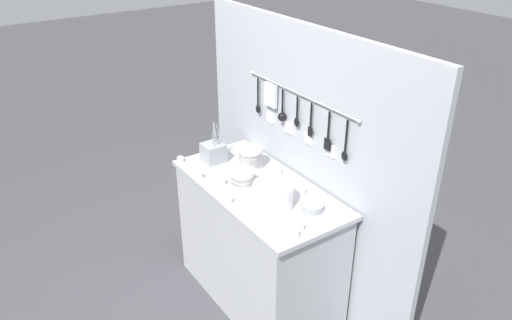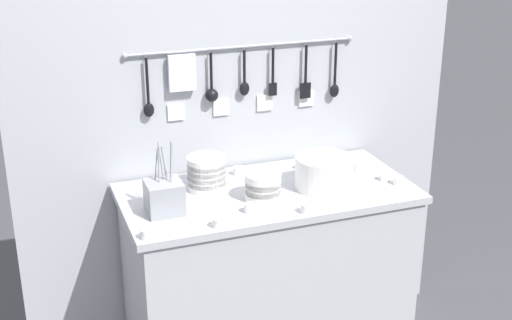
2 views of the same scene
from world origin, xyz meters
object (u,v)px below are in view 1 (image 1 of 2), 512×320
object	(u,v)px
steel_mixing_bowl	(313,207)
cup_front_left	(278,171)
plate_stack	(273,195)
cup_back_right	(269,177)
cup_edge_far	(302,191)
cup_front_right	(300,227)
cup_beside_plates	(229,200)
cup_mid_row	(222,182)
bowl_stack_tall_left	(243,178)
cutlery_caddy	(213,152)
cup_back_left	(200,176)
cup_centre	(295,233)
bowl_stack_nested_right	(251,157)
cup_edge_near	(180,159)

from	to	relation	value
steel_mixing_bowl	cup_front_left	bearing A→B (deg)	168.13
plate_stack	cup_back_right	bearing A→B (deg)	148.85
cup_edge_far	cup_front_left	xyz separation A→B (m)	(-0.29, 0.03, 0.00)
cup_front_right	cup_beside_plates	world-z (taller)	same
plate_stack	cup_mid_row	bearing A→B (deg)	-161.97
bowl_stack_tall_left	cup_front_left	xyz separation A→B (m)	(-0.01, 0.28, -0.04)
plate_stack	cup_front_right	size ratio (longest dim) A/B	5.54
bowl_stack_tall_left	cutlery_caddy	bearing A→B (deg)	176.98
cup_front_left	cup_mid_row	distance (m)	0.38
cup_back_left	cutlery_caddy	bearing A→B (deg)	128.68
cup_front_left	cup_centre	xyz separation A→B (m)	(0.60, -0.33, 0.00)
bowl_stack_tall_left	cup_centre	world-z (taller)	bowl_stack_tall_left
bowl_stack_nested_right	cup_mid_row	distance (m)	0.29
cup_front_left	cup_edge_near	xyz separation A→B (m)	(-0.50, -0.45, 0.00)
cutlery_caddy	cup_beside_plates	bearing A→B (deg)	-20.73
steel_mixing_bowl	cup_back_left	bearing A→B (deg)	-152.64
plate_stack	steel_mixing_bowl	world-z (taller)	plate_stack
steel_mixing_bowl	cup_centre	size ratio (longest dim) A/B	2.86
cup_beside_plates	plate_stack	bearing A→B (deg)	50.11
steel_mixing_bowl	cup_edge_near	xyz separation A→B (m)	(-0.95, -0.35, -0.00)
cup_back_right	cup_edge_near	world-z (taller)	same
cup_edge_far	cup_back_left	bearing A→B (deg)	-141.04
steel_mixing_bowl	plate_stack	bearing A→B (deg)	-137.24
cup_front_right	cup_mid_row	bearing A→B (deg)	-171.42
cup_beside_plates	steel_mixing_bowl	bearing A→B (deg)	46.62
plate_stack	cup_back_left	size ratio (longest dim) A/B	5.54
cup_mid_row	cup_front_right	size ratio (longest dim) A/B	1.00
bowl_stack_tall_left	cup_edge_near	size ratio (longest dim) A/B	3.39
steel_mixing_bowl	cup_beside_plates	xyz separation A→B (m)	(-0.33, -0.35, -0.00)
cup_edge_far	cup_beside_plates	xyz separation A→B (m)	(-0.16, -0.42, 0.00)
bowl_stack_tall_left	cup_edge_far	bearing A→B (deg)	41.71
cup_centre	cup_front_left	bearing A→B (deg)	150.87
cup_front_right	bowl_stack_tall_left	bearing A→B (deg)	-179.54
cup_edge_far	cup_back_left	world-z (taller)	same
cup_edge_near	cup_beside_plates	xyz separation A→B (m)	(0.62, 0.00, 0.00)
bowl_stack_tall_left	cutlery_caddy	xyz separation A→B (m)	(-0.39, 0.02, 0.01)
bowl_stack_nested_right	cutlery_caddy	xyz separation A→B (m)	(-0.21, -0.16, -0.01)
bowl_stack_tall_left	plate_stack	xyz separation A→B (m)	(0.28, 0.03, 0.01)
bowl_stack_nested_right	cup_back_left	bearing A→B (deg)	-99.65
bowl_stack_tall_left	cup_front_left	world-z (taller)	bowl_stack_tall_left
cup_mid_row	cup_beside_plates	distance (m)	0.22
cutlery_caddy	cup_mid_row	bearing A→B (deg)	-20.54
cup_back_right	cup_mid_row	bearing A→B (deg)	-113.00
cup_front_right	cup_centre	bearing A→B (deg)	-61.88
plate_stack	cutlery_caddy	world-z (taller)	cutlery_caddy
cup_mid_row	cup_edge_far	bearing A→B (deg)	42.74
cup_back_left	cup_beside_plates	xyz separation A→B (m)	(0.35, 0.00, 0.00)
steel_mixing_bowl	cup_mid_row	bearing A→B (deg)	-152.74
plate_stack	cup_edge_far	bearing A→B (deg)	90.18
cup_mid_row	cup_back_left	distance (m)	0.17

